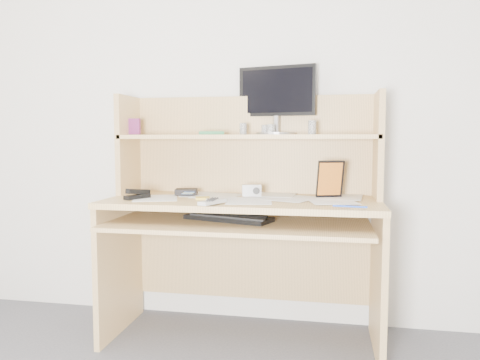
% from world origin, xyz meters
% --- Properties ---
extents(back_wall, '(3.60, 0.04, 2.50)m').
position_xyz_m(back_wall, '(0.00, 1.80, 1.25)').
color(back_wall, silver).
rests_on(back_wall, floor).
extents(desk, '(1.40, 0.70, 1.30)m').
position_xyz_m(desk, '(0.00, 1.56, 0.69)').
color(desk, tan).
rests_on(desk, floor).
extents(paper_clutter, '(1.32, 0.54, 0.01)m').
position_xyz_m(paper_clutter, '(0.00, 1.48, 0.75)').
color(paper_clutter, silver).
rests_on(paper_clutter, desk).
extents(keyboard, '(0.47, 0.29, 0.03)m').
position_xyz_m(keyboard, '(-0.06, 1.41, 0.66)').
color(keyboard, black).
rests_on(keyboard, desk).
extents(tv_remote, '(0.11, 0.17, 0.02)m').
position_xyz_m(tv_remote, '(-0.10, 1.23, 0.76)').
color(tv_remote, '#ACABA6').
rests_on(tv_remote, paper_clutter).
extents(flip_phone, '(0.06, 0.09, 0.02)m').
position_xyz_m(flip_phone, '(-0.12, 1.28, 0.77)').
color(flip_phone, '#ADADAF').
rests_on(flip_phone, paper_clutter).
extents(stapler, '(0.10, 0.15, 0.05)m').
position_xyz_m(stapler, '(-0.53, 1.38, 0.78)').
color(stapler, black).
rests_on(stapler, paper_clutter).
extents(wallet, '(0.13, 0.12, 0.03)m').
position_xyz_m(wallet, '(-0.33, 1.58, 0.77)').
color(wallet, black).
rests_on(wallet, paper_clutter).
extents(sticky_note_pad, '(0.09, 0.09, 0.01)m').
position_xyz_m(sticky_note_pad, '(-0.20, 1.44, 0.75)').
color(sticky_note_pad, yellow).
rests_on(sticky_note_pad, desk).
extents(digital_camera, '(0.11, 0.06, 0.06)m').
position_xyz_m(digital_camera, '(0.04, 1.56, 0.79)').
color(digital_camera, '#B6B6B8').
rests_on(digital_camera, paper_clutter).
extents(game_case, '(0.14, 0.06, 0.19)m').
position_xyz_m(game_case, '(0.44, 1.58, 0.85)').
color(game_case, black).
rests_on(game_case, paper_clutter).
extents(blue_pen, '(0.15, 0.03, 0.01)m').
position_xyz_m(blue_pen, '(0.53, 1.23, 0.76)').
color(blue_pen, blue).
rests_on(blue_pen, paper_clutter).
extents(card_box, '(0.07, 0.02, 0.09)m').
position_xyz_m(card_box, '(-0.64, 1.61, 1.13)').
color(card_box, maroon).
rests_on(card_box, desk).
extents(shelf_book, '(0.18, 0.21, 0.02)m').
position_xyz_m(shelf_book, '(-0.20, 1.63, 1.09)').
color(shelf_book, '#30783E').
rests_on(shelf_book, desk).
extents(chip_stack_a, '(0.05, 0.05, 0.05)m').
position_xyz_m(chip_stack_a, '(0.09, 1.68, 1.11)').
color(chip_stack_a, black).
rests_on(chip_stack_a, desk).
extents(chip_stack_b, '(0.05, 0.05, 0.06)m').
position_xyz_m(chip_stack_b, '(-0.02, 1.64, 1.11)').
color(chip_stack_b, silver).
rests_on(chip_stack_b, desk).
extents(chip_stack_c, '(0.06, 0.06, 0.06)m').
position_xyz_m(chip_stack_c, '(0.13, 1.65, 1.11)').
color(chip_stack_c, black).
rests_on(chip_stack_c, desk).
extents(chip_stack_d, '(0.04, 0.04, 0.07)m').
position_xyz_m(chip_stack_d, '(0.35, 1.62, 1.12)').
color(chip_stack_d, white).
rests_on(chip_stack_d, desk).
extents(monitor, '(0.43, 0.22, 0.38)m').
position_xyz_m(monitor, '(0.15, 1.74, 1.28)').
color(monitor, '#A1A1A5').
rests_on(monitor, desk).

